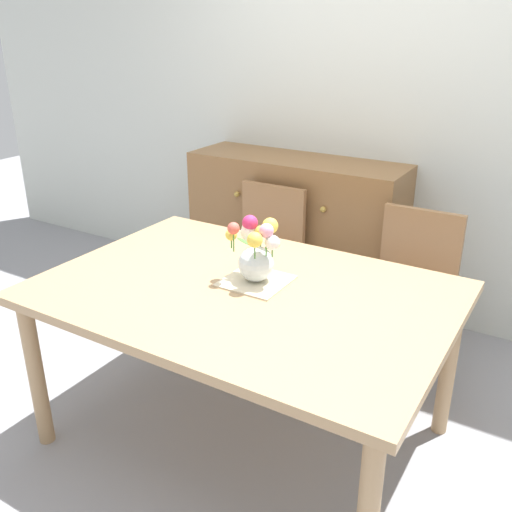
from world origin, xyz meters
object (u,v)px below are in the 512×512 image
(dining_table, at_px, (244,305))
(chair_left, at_px, (264,250))
(chair_right, at_px, (411,284))
(dresser, at_px, (295,233))
(flower_vase, at_px, (256,251))

(dining_table, distance_m, chair_left, 1.04)
(chair_right, relative_size, dresser, 0.64)
(dining_table, height_order, flower_vase, flower_vase)
(chair_right, xyz_separation_m, flower_vase, (-0.44, -0.84, 0.38))
(dining_table, xyz_separation_m, flower_vase, (0.01, 0.08, 0.22))
(chair_left, distance_m, flower_vase, 1.03)
(dining_table, xyz_separation_m, dresser, (-0.45, 1.33, -0.19))
(chair_left, distance_m, chair_right, 0.90)
(dresser, relative_size, flower_vase, 5.18)
(dresser, distance_m, flower_vase, 1.39)
(chair_left, height_order, flower_vase, flower_vase)
(chair_right, xyz_separation_m, dresser, (-0.90, 0.40, -0.02))
(chair_right, bearing_deg, dresser, -24.12)
(chair_left, relative_size, flower_vase, 3.32)
(dresser, bearing_deg, chair_right, -24.12)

